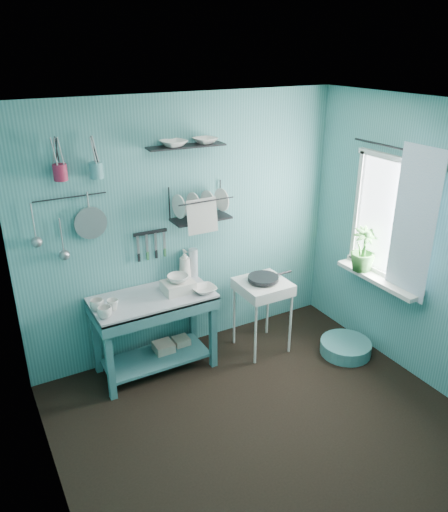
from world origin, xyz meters
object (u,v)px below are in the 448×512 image
work_counter (155,333)px  floor_basin (346,347)px  mug_mid (113,305)px  mug_left (105,312)px  utensil_cup_magenta (60,172)px  utensil_cup_teal (96,170)px  storage_tin_large (164,353)px  water_bottle (193,262)px  frying_pan (263,278)px  hotplate_stand (262,315)px  soap_bottle (185,264)px  colander (91,223)px  dish_rack (201,203)px  potted_plant (363,249)px  mug_right (97,305)px  wash_tub (178,286)px  storage_tin_small (181,347)px

work_counter → floor_basin: work_counter is taller
mug_mid → mug_left: bearing=-135.0°
work_counter → utensil_cup_magenta: bearing=151.4°
utensil_cup_teal → floor_basin: (2.10, -0.89, -1.86)m
utensil_cup_teal → storage_tin_large: size_ratio=0.59×
water_bottle → frying_pan: 0.70m
hotplate_stand → storage_tin_large: 1.04m
soap_bottle → colander: bearing=177.6°
mug_mid → floor_basin: mug_mid is taller
utensil_cup_magenta → frying_pan: bearing=-12.8°
dish_rack → potted_plant: dish_rack is taller
utensil_cup_teal → mug_left: bearing=-111.5°
soap_bottle → floor_basin: size_ratio=0.59×
colander → hotplate_stand: bearing=-15.5°
utensil_cup_magenta → colander: utensil_cup_magenta is taller
mug_right → frying_pan: mug_right is taller
frying_pan → utensil_cup_teal: 1.86m
colander → potted_plant: (2.39, -0.80, -0.43)m
wash_tub → mug_left: bearing=-169.1°
hotplate_stand → water_bottle: bearing=148.5°
storage_tin_small → floor_basin: storage_tin_small is taller
mug_left → storage_tin_large: bearing=19.9°
work_counter → mug_right: bearing=169.6°
work_counter → potted_plant: potted_plant is taller
work_counter → utensil_cup_magenta: 1.69m
work_counter → hotplate_stand: bearing=-19.9°
work_counter → dish_rack: bearing=4.6°
utensil_cup_magenta → mug_mid: bearing=-47.6°
mug_right → dish_rack: size_ratio=0.22×
soap_bottle → dish_rack: 0.62m
soap_bottle → water_bottle: soap_bottle is taller
mug_mid → dish_rack: 1.21m
mug_left → dish_rack: (1.06, 0.32, 0.70)m
wash_tub → mug_right: bearing=178.5°
work_counter → storage_tin_small: (0.30, 0.08, -0.29)m
soap_bottle → hotplate_stand: (0.66, -0.38, -0.55)m
mug_right → wash_tub: bearing=-1.5°
mug_right → frying_pan: 1.59m
wash_tub → frying_pan: size_ratio=0.93×
mug_mid → dish_rack: size_ratio=0.18×
mug_left → water_bottle: bearing=20.8°
water_bottle → dish_rack: bearing=-46.4°
mug_right → storage_tin_large: (0.60, 0.05, -0.72)m
wash_tub → storage_tin_large: bearing=155.0°
colander → storage_tin_large: 1.48m
storage_tin_large → storage_tin_small: storage_tin_large is taller
mug_mid → soap_bottle: size_ratio=0.33×
utensil_cup_magenta → storage_tin_small: (0.92, -0.13, -1.85)m
potted_plant → dish_rack: bearing=152.5°
mug_right → mug_left: bearing=-82.9°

